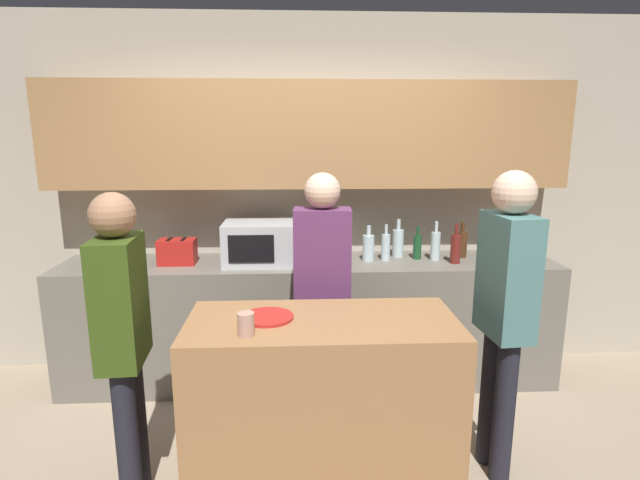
{
  "coord_description": "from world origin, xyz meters",
  "views": [
    {
      "loc": [
        -0.1,
        -2.14,
        1.85
      ],
      "look_at": [
        0.03,
        0.44,
        1.29
      ],
      "focal_mm": 28.0,
      "sensor_mm": 36.0,
      "label": 1
    }
  ],
  "objects_px": {
    "bottle_5": "(456,248)",
    "person_left": "(322,282)",
    "bottle_0": "(368,247)",
    "bottle_1": "(386,247)",
    "person_right": "(122,328)",
    "toaster": "(177,252)",
    "person_center": "(505,301)",
    "potted_plant": "(509,234)",
    "bottle_3": "(417,246)",
    "bottle_6": "(462,244)",
    "microwave": "(260,243)",
    "bottle_2": "(398,242)",
    "plate_on_island": "(268,317)",
    "bottle_4": "(435,245)",
    "cup_0": "(246,324)"
  },
  "relations": [
    {
      "from": "bottle_0",
      "to": "person_left",
      "type": "bearing_deg",
      "value": -120.12
    },
    {
      "from": "person_left",
      "to": "bottle_2",
      "type": "bearing_deg",
      "value": -126.3
    },
    {
      "from": "bottle_5",
      "to": "person_left",
      "type": "height_order",
      "value": "person_left"
    },
    {
      "from": "bottle_2",
      "to": "plate_on_island",
      "type": "relative_size",
      "value": 1.11
    },
    {
      "from": "bottle_2",
      "to": "bottle_5",
      "type": "distance_m",
      "value": 0.43
    },
    {
      "from": "bottle_3",
      "to": "person_left",
      "type": "xyz_separation_m",
      "value": [
        -0.74,
        -0.68,
        -0.05
      ]
    },
    {
      "from": "bottle_5",
      "to": "person_center",
      "type": "relative_size",
      "value": 0.17
    },
    {
      "from": "microwave",
      "to": "bottle_4",
      "type": "bearing_deg",
      "value": 1.19
    },
    {
      "from": "bottle_1",
      "to": "cup_0",
      "type": "xyz_separation_m",
      "value": [
        -0.89,
        -1.39,
        -0.03
      ]
    },
    {
      "from": "bottle_1",
      "to": "plate_on_island",
      "type": "xyz_separation_m",
      "value": [
        -0.81,
        -1.19,
        -0.08
      ]
    },
    {
      "from": "bottle_5",
      "to": "cup_0",
      "type": "relative_size",
      "value": 2.69
    },
    {
      "from": "bottle_1",
      "to": "bottle_6",
      "type": "bearing_deg",
      "value": 6.49
    },
    {
      "from": "bottle_0",
      "to": "cup_0",
      "type": "xyz_separation_m",
      "value": [
        -0.76,
        -1.39,
        -0.03
      ]
    },
    {
      "from": "bottle_1",
      "to": "person_center",
      "type": "relative_size",
      "value": 0.16
    },
    {
      "from": "microwave",
      "to": "bottle_1",
      "type": "relative_size",
      "value": 1.93
    },
    {
      "from": "bottle_1",
      "to": "person_right",
      "type": "xyz_separation_m",
      "value": [
        -1.49,
        -1.28,
        -0.09
      ]
    },
    {
      "from": "plate_on_island",
      "to": "bottle_3",
      "type": "bearing_deg",
      "value": 49.28
    },
    {
      "from": "bottle_4",
      "to": "person_center",
      "type": "relative_size",
      "value": 0.17
    },
    {
      "from": "bottle_0",
      "to": "bottle_1",
      "type": "xyz_separation_m",
      "value": [
        0.13,
        0.0,
        0.0
      ]
    },
    {
      "from": "bottle_0",
      "to": "bottle_5",
      "type": "relative_size",
      "value": 0.91
    },
    {
      "from": "bottle_2",
      "to": "bottle_6",
      "type": "bearing_deg",
      "value": -4.09
    },
    {
      "from": "bottle_1",
      "to": "cup_0",
      "type": "height_order",
      "value": "bottle_1"
    },
    {
      "from": "bottle_2",
      "to": "bottle_5",
      "type": "xyz_separation_m",
      "value": [
        0.38,
        -0.21,
        0.0
      ]
    },
    {
      "from": "bottle_5",
      "to": "plate_on_island",
      "type": "distance_m",
      "value": 1.69
    },
    {
      "from": "toaster",
      "to": "bottle_5",
      "type": "distance_m",
      "value": 2.0
    },
    {
      "from": "bottle_1",
      "to": "bottle_3",
      "type": "distance_m",
      "value": 0.24
    },
    {
      "from": "microwave",
      "to": "person_right",
      "type": "relative_size",
      "value": 0.33
    },
    {
      "from": "bottle_6",
      "to": "person_left",
      "type": "relative_size",
      "value": 0.17
    },
    {
      "from": "bottle_3",
      "to": "bottle_5",
      "type": "relative_size",
      "value": 0.85
    },
    {
      "from": "potted_plant",
      "to": "bottle_3",
      "type": "xyz_separation_m",
      "value": [
        -0.67,
        0.06,
        -0.1
      ]
    },
    {
      "from": "bottle_2",
      "to": "person_center",
      "type": "bearing_deg",
      "value": -75.95
    },
    {
      "from": "toaster",
      "to": "bottle_1",
      "type": "distance_m",
      "value": 1.51
    },
    {
      "from": "microwave",
      "to": "bottle_2",
      "type": "bearing_deg",
      "value": 7.49
    },
    {
      "from": "bottle_3",
      "to": "bottle_4",
      "type": "bearing_deg",
      "value": -16.18
    },
    {
      "from": "bottle_0",
      "to": "bottle_3",
      "type": "bearing_deg",
      "value": 5.31
    },
    {
      "from": "person_center",
      "to": "bottle_2",
      "type": "bearing_deg",
      "value": 9.38
    },
    {
      "from": "bottle_0",
      "to": "bottle_1",
      "type": "distance_m",
      "value": 0.13
    },
    {
      "from": "potted_plant",
      "to": "toaster",
      "type": "bearing_deg",
      "value": 180.0
    },
    {
      "from": "microwave",
      "to": "person_left",
      "type": "bearing_deg",
      "value": -56.1
    },
    {
      "from": "bottle_4",
      "to": "bottle_6",
      "type": "relative_size",
      "value": 1.08
    },
    {
      "from": "person_left",
      "to": "person_center",
      "type": "relative_size",
      "value": 0.97
    },
    {
      "from": "plate_on_island",
      "to": "person_center",
      "type": "height_order",
      "value": "person_center"
    },
    {
      "from": "plate_on_island",
      "to": "potted_plant",
      "type": "bearing_deg",
      "value": 34.01
    },
    {
      "from": "bottle_1",
      "to": "bottle_3",
      "type": "xyz_separation_m",
      "value": [
        0.24,
        0.03,
        -0.01
      ]
    },
    {
      "from": "bottle_3",
      "to": "bottle_6",
      "type": "relative_size",
      "value": 0.92
    },
    {
      "from": "potted_plant",
      "to": "bottle_6",
      "type": "distance_m",
      "value": 0.35
    },
    {
      "from": "bottle_2",
      "to": "cup_0",
      "type": "bearing_deg",
      "value": -123.88
    },
    {
      "from": "microwave",
      "to": "toaster",
      "type": "height_order",
      "value": "microwave"
    },
    {
      "from": "plate_on_island",
      "to": "cup_0",
      "type": "relative_size",
      "value": 2.41
    },
    {
      "from": "toaster",
      "to": "person_left",
      "type": "relative_size",
      "value": 0.16
    }
  ]
}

